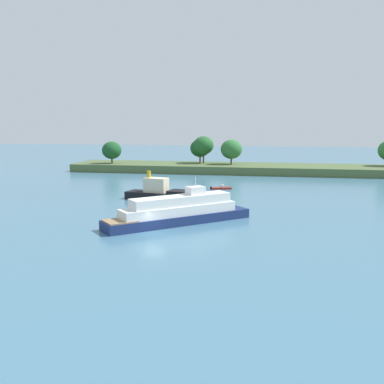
% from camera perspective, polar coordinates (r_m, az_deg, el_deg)
% --- Properties ---
extents(ground_plane, '(400.00, 400.00, 0.00)m').
position_cam_1_polar(ground_plane, '(57.83, -4.69, -5.20)').
color(ground_plane, teal).
extents(treeline_island, '(99.04, 15.59, 9.73)m').
position_cam_1_polar(treeline_island, '(125.50, 7.07, 3.44)').
color(treeline_island, '#4C6038').
rests_on(treeline_island, ground).
extents(tugboat, '(12.23, 6.07, 5.13)m').
position_cam_1_polar(tugboat, '(81.81, -4.19, -0.05)').
color(tugboat, black).
rests_on(tugboat, ground).
extents(white_riverboat, '(18.76, 17.16, 6.39)m').
position_cam_1_polar(white_riverboat, '(62.74, -1.63, -2.46)').
color(white_riverboat, navy).
rests_on(white_riverboat, ground).
extents(small_motorboat, '(4.46, 2.73, 0.87)m').
position_cam_1_polar(small_motorboat, '(94.52, 3.69, 0.50)').
color(small_motorboat, maroon).
rests_on(small_motorboat, ground).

